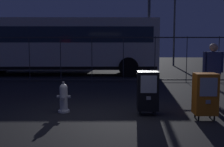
% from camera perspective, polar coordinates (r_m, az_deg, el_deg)
% --- Properties ---
extents(ground_plane, '(60.00, 60.00, 0.00)m').
position_cam_1_polar(ground_plane, '(6.06, -3.12, -9.68)').
color(ground_plane, black).
extents(fire_hydrant, '(0.33, 0.32, 0.75)m').
position_cam_1_polar(fire_hydrant, '(6.80, -9.98, -5.00)').
color(fire_hydrant, silver).
rests_on(fire_hydrant, ground_plane).
extents(newspaper_box_primary, '(0.48, 0.42, 1.02)m').
position_cam_1_polar(newspaper_box_primary, '(6.47, 7.39, -3.55)').
color(newspaper_box_primary, black).
rests_on(newspaper_box_primary, ground_plane).
extents(newspaper_box_secondary, '(0.48, 0.42, 1.02)m').
position_cam_1_polar(newspaper_box_secondary, '(6.35, 18.74, -4.00)').
color(newspaper_box_secondary, black).
rests_on(newspaper_box_secondary, ground_plane).
extents(pedestrian, '(0.55, 0.22, 1.67)m').
position_cam_1_polar(pedestrian, '(7.75, 20.15, 0.52)').
color(pedestrian, '#382D51').
rests_on(pedestrian, ground_plane).
extents(fence_barrier, '(18.03, 0.04, 2.00)m').
position_cam_1_polar(fence_barrier, '(12.11, -0.92, 3.05)').
color(fence_barrier, '#2D2D33').
rests_on(fence_barrier, ground_plane).
extents(bus_near, '(10.58, 3.06, 3.00)m').
position_cam_1_polar(bus_near, '(15.42, -10.74, 6.14)').
color(bus_near, beige).
rests_on(bus_near, ground_plane).
extents(bus_far, '(10.74, 3.91, 3.00)m').
position_cam_1_polar(bus_far, '(21.17, -17.57, 5.89)').
color(bus_far, beige).
rests_on(bus_far, ground_plane).
extents(street_light_near_left, '(0.32, 0.32, 6.76)m').
position_cam_1_polar(street_light_near_left, '(22.16, 12.83, 11.78)').
color(street_light_near_left, '#4C4F54').
rests_on(street_light_near_left, ground_plane).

